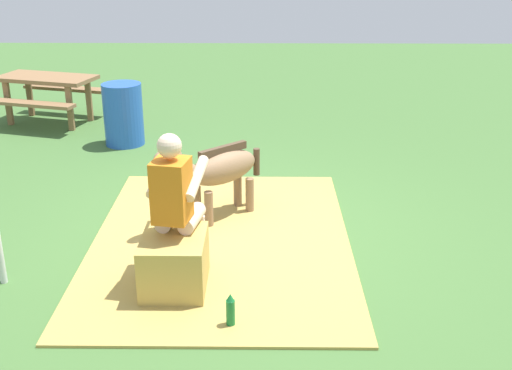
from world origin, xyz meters
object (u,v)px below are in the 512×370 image
at_px(soda_bottle, 231,311).
at_px(picnic_bench, 47,87).
at_px(hay_bale, 175,263).
at_px(pony_standing, 216,170).
at_px(person_seated, 177,199).
at_px(water_barrel, 123,114).

distance_m(soda_bottle, picnic_bench, 6.52).
distance_m(hay_bale, pony_standing, 1.49).
distance_m(person_seated, water_barrel, 4.07).
relative_size(soda_bottle, picnic_bench, 0.16).
xyz_separation_m(pony_standing, picnic_bench, (3.70, 2.92, 0.02)).
relative_size(pony_standing, water_barrel, 1.24).
distance_m(person_seated, pony_standing, 1.30).
distance_m(hay_bale, person_seated, 0.54).
xyz_separation_m(pony_standing, water_barrel, (2.59, 1.50, -0.12)).
bearing_deg(hay_bale, water_barrel, 17.16).
xyz_separation_m(person_seated, picnic_bench, (4.96, 2.68, -0.18)).
xyz_separation_m(hay_bale, person_seated, (0.16, -0.02, 0.51)).
bearing_deg(person_seated, picnic_bench, 28.36).
bearing_deg(hay_bale, pony_standing, -10.46).
height_order(pony_standing, soda_bottle, pony_standing).
bearing_deg(soda_bottle, water_barrel, 20.76).
bearing_deg(pony_standing, picnic_bench, 38.30).
distance_m(hay_bale, soda_bottle, 0.76).
distance_m(hay_bale, picnic_bench, 5.78).
relative_size(hay_bale, pony_standing, 0.60).
relative_size(person_seated, pony_standing, 1.25).
bearing_deg(person_seated, water_barrel, 18.12).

